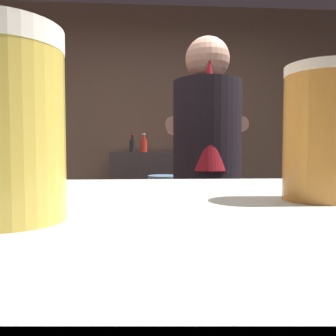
% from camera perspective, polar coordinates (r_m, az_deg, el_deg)
% --- Properties ---
extents(wall_back, '(5.20, 0.10, 2.70)m').
position_cam_1_polar(wall_back, '(3.61, -1.64, 6.55)').
color(wall_back, brown).
rests_on(wall_back, ground).
extents(prep_counter, '(2.10, 0.60, 0.91)m').
position_cam_1_polar(prep_counter, '(2.22, 9.26, -14.75)').
color(prep_counter, '#4D352A').
rests_on(prep_counter, ground).
extents(back_shelf, '(0.93, 0.36, 1.12)m').
position_cam_1_polar(back_shelf, '(3.37, -1.94, -6.70)').
color(back_shelf, '#3C3335').
rests_on(back_shelf, ground).
extents(bartender, '(0.45, 0.53, 1.69)m').
position_cam_1_polar(bartender, '(1.63, 6.88, -2.14)').
color(bartender, '#273637').
rests_on(bartender, ground).
extents(knife_block, '(0.10, 0.08, 0.29)m').
position_cam_1_polar(knife_block, '(2.19, 21.80, -0.24)').
color(knife_block, olive).
rests_on(knife_block, prep_counter).
extents(mixing_bowl, '(0.22, 0.22, 0.06)m').
position_cam_1_polar(mixing_bowl, '(2.14, -0.65, -2.13)').
color(mixing_bowl, slate).
rests_on(mixing_bowl, prep_counter).
extents(chefs_knife, '(0.24, 0.10, 0.01)m').
position_cam_1_polar(chefs_knife, '(2.10, 12.39, -3.01)').
color(chefs_knife, silver).
rests_on(chefs_knife, prep_counter).
extents(pint_glass_near, '(0.08, 0.08, 0.15)m').
position_cam_1_polar(pint_glass_near, '(0.39, 25.25, 5.51)').
color(pint_glass_near, '#CB8135').
rests_on(pint_glass_near, bar_counter).
extents(pint_glass_far, '(0.08, 0.08, 0.15)m').
position_cam_1_polar(pint_glass_far, '(0.28, -26.21, 6.68)').
color(pint_glass_far, gold).
rests_on(pint_glass_far, bar_counter).
extents(bottle_vinegar, '(0.07, 0.07, 0.22)m').
position_cam_1_polar(bottle_vinegar, '(3.35, 1.64, 4.34)').
color(bottle_vinegar, '#35629E').
rests_on(bottle_vinegar, back_shelf).
extents(bottle_soy, '(0.07, 0.07, 0.19)m').
position_cam_1_polar(bottle_soy, '(3.29, -4.31, 4.10)').
color(bottle_soy, red).
rests_on(bottle_soy, back_shelf).
extents(bottle_olive_oil, '(0.06, 0.06, 0.18)m').
position_cam_1_polar(bottle_olive_oil, '(3.29, -6.32, 4.04)').
color(bottle_olive_oil, black).
rests_on(bottle_olive_oil, back_shelf).
extents(bottle_hot_sauce, '(0.07, 0.07, 0.25)m').
position_cam_1_polar(bottle_hot_sauce, '(3.35, 4.61, 4.47)').
color(bottle_hot_sauce, black).
rests_on(bottle_hot_sauce, back_shelf).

